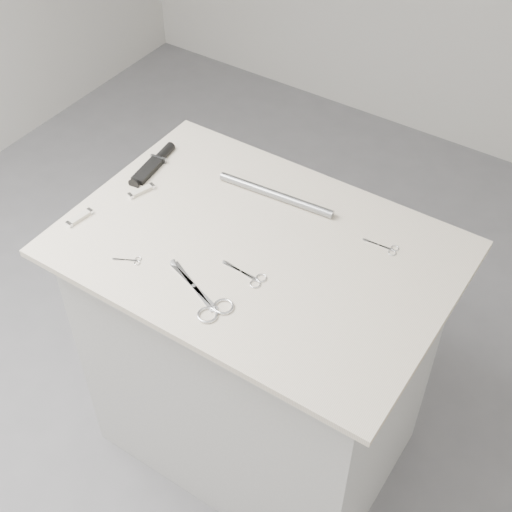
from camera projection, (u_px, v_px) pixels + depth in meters
The scene contains 11 objects.
ground at pixel (257, 436), 2.48m from camera, with size 4.00×4.00×0.01m, color slate.
plinth at pixel (257, 357), 2.16m from camera, with size 0.90×0.60×0.90m, color #B9B9B6.
display_board at pixel (258, 249), 1.84m from camera, with size 1.00×0.70×0.02m, color beige.
large_shears at pixel (208, 302), 1.69m from camera, with size 0.22×0.13×0.01m.
embroidery_scissors_a at pixel (251, 277), 1.75m from camera, with size 0.12×0.05×0.00m.
embroidery_scissors_b at pixel (386, 248), 1.82m from camera, with size 0.09×0.04×0.00m.
tiny_scissors at pixel (131, 260), 1.79m from camera, with size 0.07×0.05×0.00m.
sheathed_knife at pixel (156, 162), 2.07m from camera, with size 0.05×0.19×0.02m.
pocket_knife_a at pixel (141, 191), 1.98m from camera, with size 0.04×0.08×0.01m.
pocket_knife_b at pixel (80, 218), 1.90m from camera, with size 0.03×0.08×0.01m.
metal_rail at pixel (276, 195), 1.96m from camera, with size 0.02×0.02×0.34m, color gray.
Camera 1 is at (0.72, -1.10, 2.19)m, focal length 50.00 mm.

